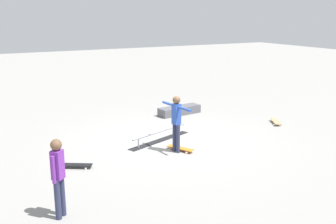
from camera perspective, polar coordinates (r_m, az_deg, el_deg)
name	(u,v)px	position (r m, az deg, el deg)	size (l,w,h in m)	color
ground_plane	(169,141)	(11.85, 0.20, -4.17)	(60.00, 60.00, 0.00)	gray
grind_rail	(160,136)	(11.81, -1.16, -3.56)	(2.34, 1.04, 0.31)	black
skate_ledge	(179,110)	(14.85, 1.67, 0.24)	(1.67, 0.50, 0.30)	#595960
skater_main	(176,120)	(10.67, 1.22, -1.13)	(0.22, 1.27, 1.57)	#2D3351
skateboard_main	(180,148)	(10.99, 1.78, -5.26)	(0.54, 0.80, 0.09)	orange
bystander_purple_shirt	(58,174)	(7.55, -15.63, -8.65)	(0.30, 0.29, 1.54)	#2D3351
loose_skateboard_black	(76,165)	(10.08, -13.19, -7.49)	(0.79, 0.59, 0.09)	black
loose_skateboard_natural	(276,121)	(14.14, 15.33, -1.32)	(0.57, 0.79, 0.09)	tan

